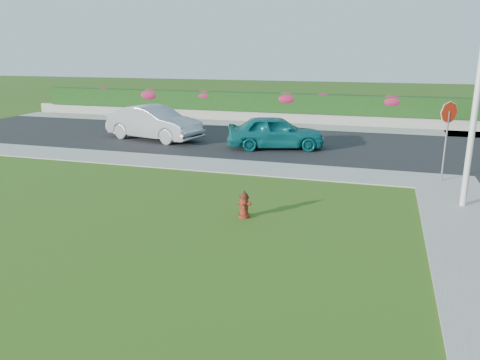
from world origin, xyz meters
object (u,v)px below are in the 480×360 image
(fire_hydrant, at_px, (244,205))
(sedan_teal, at_px, (276,132))
(sedan_silver, at_px, (154,123))
(stop_sign, at_px, (448,122))
(utility_pole, at_px, (477,95))

(fire_hydrant, distance_m, sedan_teal, 8.77)
(sedan_silver, relative_size, stop_sign, 1.84)
(stop_sign, bearing_deg, sedan_silver, 144.97)
(utility_pole, bearing_deg, sedan_silver, 152.86)
(stop_sign, bearing_deg, utility_pole, -100.86)
(fire_hydrant, xyz_separation_m, stop_sign, (5.19, 5.13, 1.62))
(fire_hydrant, relative_size, sedan_silver, 0.15)
(sedan_teal, distance_m, utility_pole, 9.33)
(fire_hydrant, xyz_separation_m, sedan_silver, (-7.17, 9.05, 0.50))
(sedan_silver, height_order, stop_sign, stop_sign)
(sedan_teal, xyz_separation_m, sedan_silver, (-6.00, 0.37, 0.08))
(sedan_teal, bearing_deg, sedan_silver, 70.18)
(utility_pole, height_order, stop_sign, utility_pole)
(sedan_silver, xyz_separation_m, utility_pole, (12.66, -6.49, 2.20))
(fire_hydrant, bearing_deg, stop_sign, 44.76)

